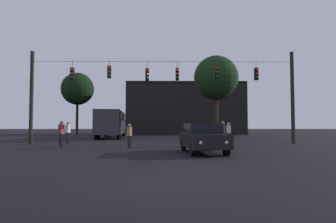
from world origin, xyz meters
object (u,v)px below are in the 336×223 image
Objects in this scene: pedestrian_trailing at (61,132)px; tree_behind_building at (78,89)px; pedestrian_crossing_center at (223,132)px; car_near_right at (203,137)px; city_bus at (112,122)px; pedestrian_crossing_left at (129,134)px; pedestrian_near_bus at (68,131)px; tree_left_silhouette at (216,78)px; pedestrian_crossing_right at (229,132)px.

pedestrian_trailing is 0.17× the size of tree_behind_building.
tree_behind_building reaches higher than pedestrian_crossing_center.
city_bus is at bearing 113.80° from car_near_right.
tree_behind_building is (-11.67, 27.42, 6.37)m from pedestrian_crossing_left.
tree_behind_building is at bearing 124.27° from pedestrian_crossing_center.
pedestrian_near_bus is 1.00× the size of pedestrian_trailing.
tree_left_silhouette reaches higher than pedestrian_crossing_left.
tree_behind_building is at bearing 104.94° from pedestrian_trailing.
pedestrian_crossing_left is at bearing -149.72° from pedestrian_crossing_right.
pedestrian_trailing is at bearing -75.06° from tree_behind_building.
tree_behind_building is (-6.31, 23.05, 6.25)m from pedestrian_near_bus.
car_near_right is (8.05, -18.25, -1.07)m from city_bus.
pedestrian_near_bus reaches higher than pedestrian_crossing_right.
pedestrian_near_bus is at bearing 164.72° from pedestrian_crossing_center.
city_bus is 15.75m from tree_behind_building.
car_near_right is 2.93× the size of pedestrian_crossing_left.
city_bus reaches higher than car_near_right.
pedestrian_crossing_right is 30.58m from tree_behind_building.
pedestrian_near_bus is at bearing -98.16° from city_bus.
tree_left_silhouette is at bearing -5.75° from city_bus.
pedestrian_near_bus is at bearing -145.21° from tree_left_silhouette.
pedestrian_near_bus is (-5.36, 4.37, 0.12)m from pedestrian_crossing_left.
tree_behind_building is at bearing 117.22° from car_near_right.
pedestrian_trailing reaches higher than pedestrian_crossing_center.
pedestrian_crossing_center is at bearing -53.59° from city_bus.
tree_left_silhouette is at bearing 81.75° from pedestrian_crossing_center.
tree_left_silhouette is (7.98, 13.64, 5.87)m from pedestrian_crossing_left.
pedestrian_crossing_left is 0.16× the size of tree_left_silhouette.
pedestrian_trailing is at bearing -77.42° from pedestrian_near_bus.
pedestrian_crossing_right is at bearing -0.70° from pedestrian_near_bus.
pedestrian_near_bus is 17.23m from tree_left_silhouette.
pedestrian_near_bus is at bearing 140.80° from car_near_right.
pedestrian_trailing is at bearing -163.12° from pedestrian_crossing_right.
car_near_right is at bearing -39.20° from pedestrian_crossing_left.
tree_left_silhouette is (11.84, -1.19, 4.85)m from city_bus.
pedestrian_near_bus is 24.70m from tree_behind_building.
city_bus is at bearing 104.59° from pedestrian_crossing_left.
pedestrian_crossing_right is 12.29m from pedestrian_trailing.
pedestrian_crossing_center is (1.99, 4.64, 0.17)m from car_near_right.
tree_behind_building reaches higher than city_bus.
tree_left_silhouette is (12.51, 12.99, 5.75)m from pedestrian_trailing.
city_bus is 16.94m from pedestrian_crossing_center.
pedestrian_trailing is (-11.76, -3.57, 0.04)m from pedestrian_crossing_right.
city_bus is 6.53× the size of pedestrian_trailing.
tree_behind_building is at bearing 105.31° from pedestrian_near_bus.
pedestrian_crossing_left is 0.89× the size of pedestrian_trailing.
car_near_right is at bearing -113.24° from pedestrian_crossing_center.
tree_left_silhouette reaches higher than car_near_right.
tree_left_silhouette is 0.94× the size of tree_behind_building.
tree_left_silhouette is at bearing 85.44° from pedestrian_crossing_right.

